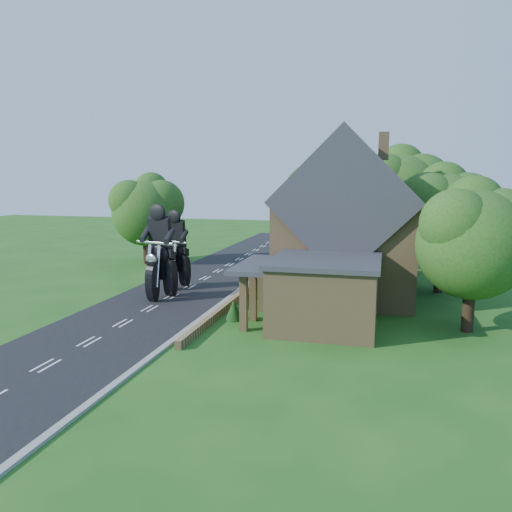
% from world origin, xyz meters
% --- Properties ---
extents(ground, '(120.00, 120.00, 0.00)m').
position_xyz_m(ground, '(0.00, 0.00, 0.00)').
color(ground, '#1E5116').
rests_on(ground, ground).
extents(road, '(7.00, 80.00, 0.02)m').
position_xyz_m(road, '(0.00, 0.00, 0.01)').
color(road, black).
rests_on(road, ground).
extents(kerb, '(0.30, 80.00, 0.12)m').
position_xyz_m(kerb, '(3.65, 0.00, 0.06)').
color(kerb, gray).
rests_on(kerb, ground).
extents(garden_wall, '(0.30, 22.00, 0.40)m').
position_xyz_m(garden_wall, '(4.30, 5.00, 0.20)').
color(garden_wall, '#997A4E').
rests_on(garden_wall, ground).
extents(house, '(9.54, 8.64, 10.24)m').
position_xyz_m(house, '(10.49, 6.00, 4.34)').
color(house, '#997A4E').
rests_on(house, ground).
extents(annex, '(7.05, 5.94, 3.44)m').
position_xyz_m(annex, '(9.87, -0.80, 1.77)').
color(annex, '#997A4E').
rests_on(annex, ground).
extents(tree_annex_side, '(5.64, 5.20, 7.48)m').
position_xyz_m(tree_annex_side, '(17.13, 0.10, 4.69)').
color(tree_annex_side, black).
rests_on(tree_annex_side, ground).
extents(tree_house_right, '(6.51, 6.00, 8.40)m').
position_xyz_m(tree_house_right, '(16.65, 8.62, 5.19)').
color(tree_house_right, black).
rests_on(tree_house_right, ground).
extents(tree_behind_house, '(7.81, 7.20, 10.08)m').
position_xyz_m(tree_behind_house, '(14.18, 16.14, 6.23)').
color(tree_behind_house, black).
rests_on(tree_behind_house, ground).
extents(tree_behind_left, '(6.94, 6.40, 9.16)m').
position_xyz_m(tree_behind_left, '(8.16, 17.13, 5.73)').
color(tree_behind_left, black).
rests_on(tree_behind_left, ground).
extents(tree_far_road, '(6.08, 5.60, 7.84)m').
position_xyz_m(tree_far_road, '(-6.86, 14.11, 4.84)').
color(tree_far_road, black).
rests_on(tree_far_road, ground).
extents(shrub_a, '(0.90, 0.90, 1.10)m').
position_xyz_m(shrub_a, '(5.30, -1.00, 0.55)').
color(shrub_a, '#113310').
rests_on(shrub_a, ground).
extents(shrub_b, '(0.90, 0.90, 1.10)m').
position_xyz_m(shrub_b, '(5.30, 1.50, 0.55)').
color(shrub_b, '#113310').
rests_on(shrub_b, ground).
extents(shrub_c, '(0.90, 0.90, 1.10)m').
position_xyz_m(shrub_c, '(5.30, 4.00, 0.55)').
color(shrub_c, '#113310').
rests_on(shrub_c, ground).
extents(shrub_d, '(0.90, 0.90, 1.10)m').
position_xyz_m(shrub_d, '(5.30, 9.00, 0.55)').
color(shrub_d, '#113310').
rests_on(shrub_d, ground).
extents(shrub_e, '(0.90, 0.90, 1.10)m').
position_xyz_m(shrub_e, '(5.30, 11.50, 0.55)').
color(shrub_e, '#113310').
rests_on(shrub_e, ground).
extents(shrub_f, '(0.90, 0.90, 1.10)m').
position_xyz_m(shrub_f, '(5.30, 14.00, 0.55)').
color(shrub_f, '#113310').
rests_on(shrub_f, ground).
extents(motorcycle_lead, '(0.98, 1.93, 1.74)m').
position_xyz_m(motorcycle_lead, '(-0.30, 2.28, 0.87)').
color(motorcycle_lead, black).
rests_on(motorcycle_lead, ground).
extents(motorcycle_follow, '(0.95, 1.75, 1.58)m').
position_xyz_m(motorcycle_follow, '(-0.61, 5.40, 0.79)').
color(motorcycle_follow, black).
rests_on(motorcycle_follow, ground).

